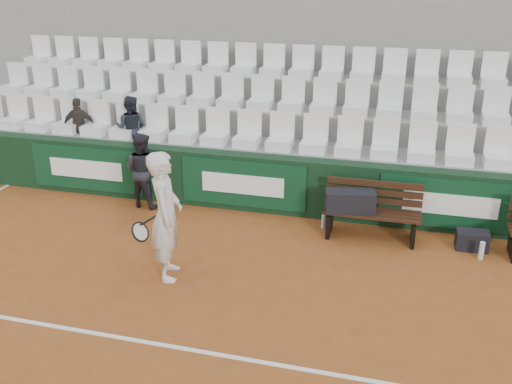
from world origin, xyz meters
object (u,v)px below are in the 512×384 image
bench_left (371,225)px  ball_kid (142,170)px  water_bottle_near (323,221)px  tennis_player (166,216)px  spectator_b (77,104)px  spectator_c (129,104)px  sports_bag_left (350,201)px  water_bottle_far (481,251)px  sports_bag_ground (472,240)px

bench_left → ball_kid: ball_kid is taller
water_bottle_near → tennis_player: 2.87m
bench_left → spectator_b: spectator_b is taller
spectator_c → bench_left: bearing=158.7°
sports_bag_left → water_bottle_near: sports_bag_left is taller
water_bottle_far → tennis_player: tennis_player is taller
sports_bag_left → water_bottle_far: 2.05m
bench_left → spectator_b: 5.95m
ball_kid → spectator_c: spectator_c is taller
tennis_player → water_bottle_near: bearing=47.8°
water_bottle_near → tennis_player: size_ratio=0.13×
sports_bag_ground → ball_kid: 5.56m
sports_bag_left → ball_kid: size_ratio=0.57×
water_bottle_near → sports_bag_left: bearing=-25.7°
spectator_c → spectator_b: bearing=-7.6°
sports_bag_ground → water_bottle_near: 2.30m
sports_bag_left → tennis_player: size_ratio=0.42×
bench_left → tennis_player: tennis_player is taller
bench_left → ball_kid: 4.04m
sports_bag_ground → spectator_b: (-7.21, 1.11, 1.41)m
spectator_b → sports_bag_ground: bearing=155.2°
water_bottle_far → spectator_b: bearing=169.0°
sports_bag_left → sports_bag_ground: (1.87, 0.06, -0.47)m
sports_bag_left → spectator_b: spectator_b is taller
spectator_b → spectator_c: spectator_c is taller
tennis_player → spectator_c: spectator_c is taller
tennis_player → ball_kid: size_ratio=1.35×
sports_bag_left → water_bottle_near: bearing=154.3°
sports_bag_ground → water_bottle_near: bearing=176.4°
bench_left → spectator_c: spectator_c is taller
water_bottle_far → spectator_b: 7.59m
bench_left → sports_bag_left: bearing=-172.1°
water_bottle_far → water_bottle_near: bearing=169.3°
water_bottle_near → ball_kid: bearing=178.1°
sports_bag_left → water_bottle_near: (-0.43, 0.21, -0.49)m
bench_left → sports_bag_ground: size_ratio=3.17×
ball_kid → spectator_b: (-1.68, 0.86, 0.89)m
water_bottle_far → spectator_c: size_ratio=0.23×
bench_left → water_bottle_far: (1.63, -0.29, -0.09)m
bench_left → tennis_player: (-2.63, -1.89, 0.68)m
water_bottle_near → tennis_player: (-1.85, -2.05, 0.79)m
spectator_c → ball_kid: bearing=117.1°
tennis_player → spectator_c: bearing=123.2°
sports_bag_ground → spectator_c: spectator_c is taller
sports_bag_left → spectator_b: size_ratio=0.68×
sports_bag_ground → spectator_b: bearing=171.3°
tennis_player → spectator_c: size_ratio=1.49×
water_bottle_near → water_bottle_far: bearing=-10.7°
ball_kid → bench_left: bearing=-174.4°
sports_bag_left → tennis_player: 2.95m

